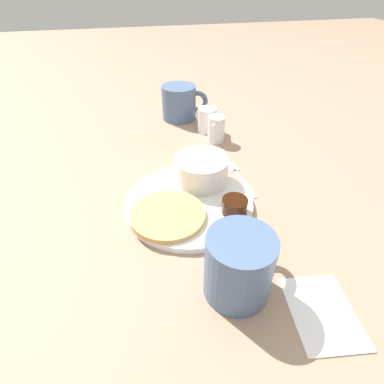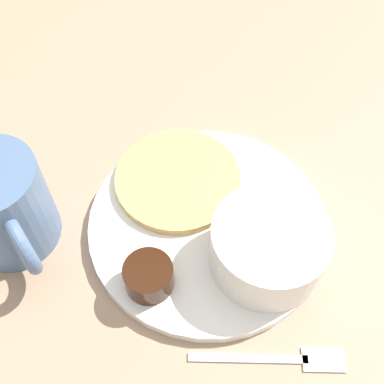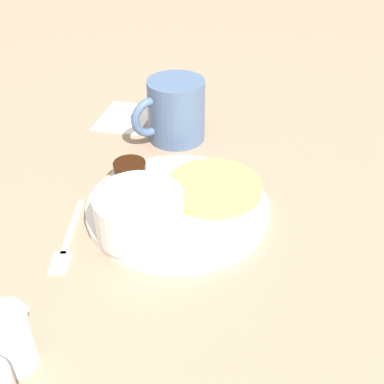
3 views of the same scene
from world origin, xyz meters
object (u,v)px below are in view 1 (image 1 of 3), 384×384
at_px(creamer_pitcher_near, 216,129).
at_px(second_mug, 180,102).
at_px(bowl, 201,169).
at_px(creamer_pitcher_far, 207,120).
at_px(fork, 238,174).
at_px(coffee_mug, 240,265).
at_px(plate, 189,203).

height_order(creamer_pitcher_near, second_mug, second_mug).
distance_m(bowl, creamer_pitcher_far, 0.25).
bearing_deg(creamer_pitcher_near, fork, -179.46).
relative_size(creamer_pitcher_far, second_mug, 0.52).
height_order(coffee_mug, second_mug, coffee_mug).
relative_size(creamer_pitcher_far, fork, 0.50).
bearing_deg(creamer_pitcher_far, plate, 158.73).
height_order(bowl, second_mug, second_mug).
bearing_deg(creamer_pitcher_far, creamer_pitcher_near, -172.46).
bearing_deg(second_mug, coffee_mug, 176.34).
height_order(plate, creamer_pitcher_near, creamer_pitcher_near).
bearing_deg(fork, coffee_mug, 159.37).
xyz_separation_m(coffee_mug, second_mug, (0.58, -0.04, -0.00)).
distance_m(creamer_pitcher_near, fork, 0.16).
bearing_deg(second_mug, creamer_pitcher_far, -151.87).
height_order(plate, bowl, bowl).
height_order(bowl, creamer_pitcher_far, same).
height_order(creamer_pitcher_near, creamer_pitcher_far, creamer_pitcher_near).
relative_size(creamer_pitcher_near, creamer_pitcher_far, 0.99).
xyz_separation_m(coffee_mug, fork, (0.26, -0.10, -0.05)).
xyz_separation_m(bowl, creamer_pitcher_near, (0.18, -0.09, -0.01)).
height_order(fork, second_mug, second_mug).
bearing_deg(bowl, second_mug, -4.25).
bearing_deg(creamer_pitcher_far, bowl, 162.13).
bearing_deg(coffee_mug, creamer_pitcher_far, -10.49).
bearing_deg(plate, second_mug, -9.09).
xyz_separation_m(creamer_pitcher_near, second_mug, (0.16, 0.06, 0.01)).
distance_m(creamer_pitcher_near, creamer_pitcher_far, 0.06).
bearing_deg(second_mug, plate, 170.91).
bearing_deg(bowl, creamer_pitcher_near, -25.36).
bearing_deg(plate, fork, -58.73).
relative_size(plate, second_mug, 1.81).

